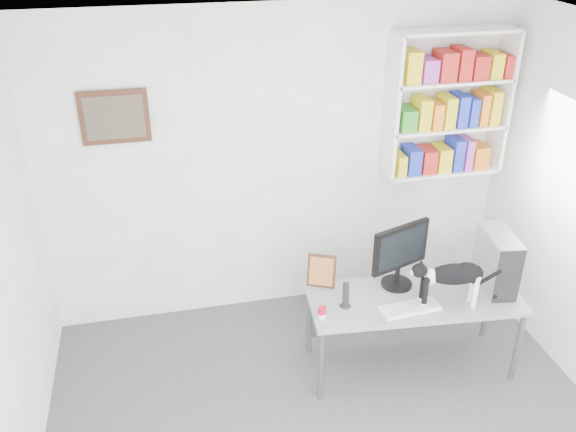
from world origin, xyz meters
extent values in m
cube|color=white|center=(0.00, 0.00, 2.70)|extent=(4.00, 4.00, 0.01)
cube|color=white|center=(0.00, 2.00, 1.35)|extent=(4.00, 0.01, 2.70)
cube|color=white|center=(1.40, 1.85, 1.85)|extent=(1.03, 0.28, 1.24)
cube|color=#472417|center=(-1.30, 1.97, 1.90)|extent=(0.52, 0.04, 0.42)
cube|color=gray|center=(0.80, 0.86, 0.34)|extent=(1.67, 0.77, 0.68)
cube|color=black|center=(0.72, 1.04, 0.95)|extent=(0.56, 0.40, 0.54)
cube|color=white|center=(0.69, 0.71, 0.69)|extent=(0.45, 0.20, 0.03)
cube|color=silver|center=(1.45, 0.87, 0.91)|extent=(0.27, 0.48, 0.46)
cylinder|color=black|center=(0.24, 0.86, 0.78)|extent=(0.11, 0.11, 0.21)
cube|color=#472417|center=(0.14, 1.17, 0.81)|extent=(0.24, 0.17, 0.27)
cylinder|color=#B40F25|center=(0.03, 0.76, 0.72)|extent=(0.08, 0.08, 0.09)
camera|label=1|loc=(-0.99, -2.66, 3.41)|focal=38.00mm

